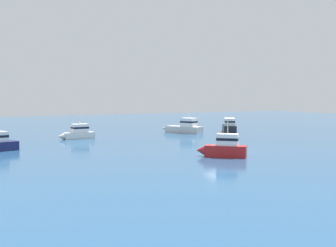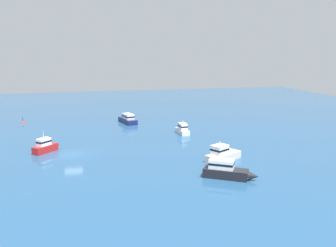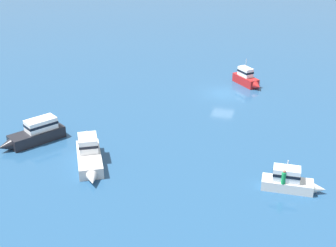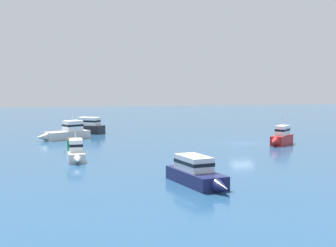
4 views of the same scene
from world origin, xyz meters
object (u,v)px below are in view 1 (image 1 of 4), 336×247
Objects in this scene: launch at (184,127)px; powerboat_1 at (229,126)px; powerboat at (78,133)px; motor_cruiser at (223,148)px.

powerboat_1 is at bearing -138.79° from launch.
powerboat_1 is at bearing 173.65° from powerboat.
powerboat_1 is (1.25, 22.83, 0.10)m from powerboat.
powerboat_1 is (2.26, 6.52, 0.07)m from launch.
launch reaches higher than powerboat_1.
powerboat is 22.87m from powerboat_1.
powerboat_1 is 26.43m from motor_cruiser.
launch is (-1.01, 16.31, 0.04)m from powerboat.
launch is 25.08m from motor_cruiser.
launch is at bearing -68.62° from motor_cruiser.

